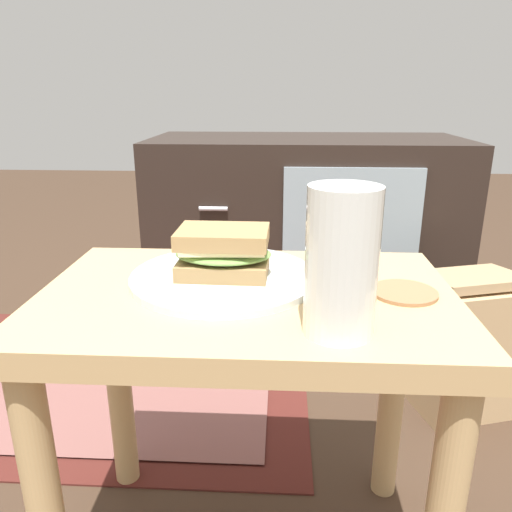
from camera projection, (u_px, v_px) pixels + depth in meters
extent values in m
cube|color=tan|center=(247.00, 303.00, 0.67)|extent=(0.56, 0.36, 0.04)
cylinder|color=tan|center=(119.00, 384.00, 0.90)|extent=(0.04, 0.04, 0.43)
cylinder|color=tan|center=(392.00, 392.00, 0.87)|extent=(0.04, 0.04, 0.43)
cube|color=black|center=(304.00, 228.00, 1.62)|extent=(0.96, 0.44, 0.58)
cube|color=#8C9EA8|center=(350.00, 246.00, 1.39)|extent=(0.38, 0.01, 0.44)
cylinder|color=silver|center=(213.00, 209.00, 1.38)|extent=(0.08, 0.01, 0.01)
cylinder|color=silver|center=(215.00, 282.00, 1.45)|extent=(0.08, 0.01, 0.01)
cube|color=#4C1E19|center=(103.00, 378.00, 1.29)|extent=(1.06, 0.73, 0.01)
cube|color=brown|center=(103.00, 376.00, 1.29)|extent=(0.87, 0.60, 0.00)
cylinder|color=silver|center=(224.00, 277.00, 0.70)|extent=(0.26, 0.26, 0.01)
cube|color=#9E7A4C|center=(224.00, 266.00, 0.70)|extent=(0.13, 0.09, 0.02)
ellipsoid|color=#729E4C|center=(223.00, 254.00, 0.69)|extent=(0.14, 0.10, 0.02)
cube|color=beige|center=(223.00, 246.00, 0.69)|extent=(0.12, 0.09, 0.01)
cube|color=#9E7A4C|center=(223.00, 237.00, 0.69)|extent=(0.13, 0.09, 0.02)
cylinder|color=silver|center=(342.00, 262.00, 0.53)|extent=(0.08, 0.08, 0.17)
cylinder|color=#B26014|center=(341.00, 272.00, 0.53)|extent=(0.07, 0.07, 0.14)
cylinder|color=white|center=(345.00, 204.00, 0.51)|extent=(0.07, 0.07, 0.01)
cylinder|color=#996B47|center=(405.00, 294.00, 0.65)|extent=(0.09, 0.09, 0.01)
cube|color=tan|center=(464.00, 346.00, 1.15)|extent=(0.25, 0.23, 0.31)
cube|color=tan|center=(474.00, 279.00, 1.09)|extent=(0.24, 0.20, 0.03)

